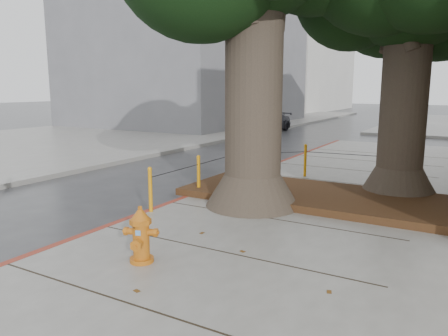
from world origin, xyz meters
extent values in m
plane|color=#28282B|center=(0.00, 0.00, 0.00)|extent=(140.00, 140.00, 0.00)
cube|color=slate|center=(-14.00, 10.00, 0.07)|extent=(14.00, 60.00, 0.15)
cube|color=maroon|center=(-2.00, 2.50, 0.07)|extent=(0.14, 26.00, 0.16)
cube|color=black|center=(0.90, 3.90, 0.23)|extent=(6.40, 2.60, 0.16)
cube|color=slate|center=(-15.00, 22.00, 6.00)|extent=(12.00, 16.00, 12.00)
cube|color=silver|center=(-17.00, 45.00, 7.50)|extent=(12.00, 18.00, 15.00)
cone|color=#4C3F33|center=(-0.30, 2.70, 0.50)|extent=(2.04, 2.04, 0.70)
cylinder|color=#4C3F33|center=(-0.30, 2.70, 2.53)|extent=(1.20, 1.20, 4.22)
cone|color=#4C3F33|center=(2.30, 5.20, 0.50)|extent=(1.77, 1.77, 0.70)
cylinder|color=#4C3F33|center=(2.30, 5.20, 2.32)|extent=(1.04, 1.04, 3.84)
cylinder|color=orange|center=(-1.90, 1.20, 0.60)|extent=(0.08, 0.08, 0.90)
sphere|color=orange|center=(-1.90, 1.20, 1.05)|extent=(0.09, 0.09, 0.09)
cylinder|color=orange|center=(-1.90, 3.00, 0.60)|extent=(0.08, 0.08, 0.90)
sphere|color=orange|center=(-1.90, 3.00, 1.05)|extent=(0.09, 0.09, 0.09)
cylinder|color=orange|center=(-1.90, 4.80, 0.60)|extent=(0.08, 0.08, 0.90)
sphere|color=orange|center=(-1.90, 4.80, 1.05)|extent=(0.09, 0.09, 0.09)
cylinder|color=orange|center=(-0.40, 6.30, 0.60)|extent=(0.08, 0.08, 0.90)
sphere|color=orange|center=(-0.40, 6.30, 1.05)|extent=(0.09, 0.09, 0.09)
cylinder|color=orange|center=(1.80, 6.50, 0.60)|extent=(0.08, 0.08, 0.90)
sphere|color=orange|center=(1.80, 6.50, 1.05)|extent=(0.09, 0.09, 0.09)
cylinder|color=black|center=(-1.90, 2.10, 0.87)|extent=(0.02, 1.80, 0.02)
cylinder|color=black|center=(-1.90, 3.90, 0.87)|extent=(0.02, 1.80, 0.02)
cylinder|color=black|center=(-1.15, 5.55, 0.87)|extent=(1.51, 1.51, 0.02)
cylinder|color=black|center=(0.70, 6.40, 0.87)|extent=(2.20, 0.22, 0.02)
cylinder|color=#CB6914|center=(-0.30, -0.94, 0.18)|extent=(0.46, 0.46, 0.07)
cylinder|color=#CB6914|center=(-0.30, -0.94, 0.48)|extent=(0.31, 0.31, 0.55)
cylinder|color=#CB6914|center=(-0.30, -0.94, 0.77)|extent=(0.41, 0.41, 0.08)
cone|color=#CB6914|center=(-0.30, -0.94, 0.87)|extent=(0.39, 0.39, 0.15)
cylinder|color=#CB6914|center=(-0.30, -0.94, 0.97)|extent=(0.08, 0.08, 0.06)
cylinder|color=#CB6914|center=(-0.44, -1.00, 0.61)|extent=(0.18, 0.15, 0.10)
cylinder|color=#CB6914|center=(-0.17, -0.89, 0.61)|extent=(0.18, 0.15, 0.10)
cylinder|color=#CB6914|center=(-0.25, -1.07, 0.48)|extent=(0.19, 0.20, 0.14)
cube|color=#5999D8|center=(-0.26, -1.06, 0.63)|extent=(0.07, 0.03, 0.08)
imported|color=black|center=(-7.39, 19.15, 0.56)|extent=(1.85, 3.97, 1.12)
camera|label=1|loc=(3.81, -5.60, 2.69)|focal=35.00mm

